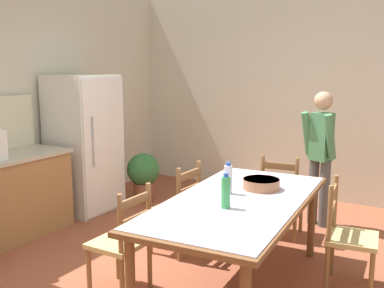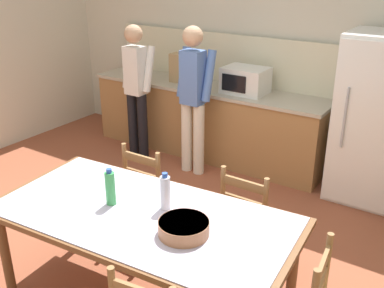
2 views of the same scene
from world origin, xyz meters
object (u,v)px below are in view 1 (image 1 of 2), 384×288
object	(u,v)px
dining_table	(238,208)
serving_bowl	(261,183)
bottle_near_centre	(226,192)
chair_side_far_right	(178,209)
chair_side_near_right	(347,236)
person_by_table	(320,151)
refrigerator	(84,144)
potted_plant	(143,174)
bottle_off_centre	(228,179)
chair_head_end	(281,197)
chair_side_far_left	(123,242)

from	to	relation	value
dining_table	serving_bowl	bearing A→B (deg)	-7.42
bottle_near_centre	chair_side_far_right	bearing A→B (deg)	52.23
bottle_near_centre	chair_side_near_right	world-z (taller)	bottle_near_centre
bottle_near_centre	serving_bowl	bearing A→B (deg)	-2.55
bottle_near_centre	person_by_table	xyz separation A→B (m)	(2.15, -0.13, -0.04)
refrigerator	serving_bowl	xyz separation A→B (m)	(-0.55, -2.63, -0.03)
bottle_near_centre	chair_side_far_right	world-z (taller)	bottle_near_centre
dining_table	bottle_near_centre	size ratio (longest dim) A/B	8.00
potted_plant	bottle_off_centre	bearing A→B (deg)	-126.28
chair_side_far_right	chair_head_end	world-z (taller)	same
dining_table	potted_plant	distance (m)	2.68
bottle_off_centre	chair_head_end	world-z (taller)	bottle_off_centre
bottle_off_centre	chair_side_near_right	size ratio (longest dim) A/B	0.30
chair_side_far_right	refrigerator	bearing A→B (deg)	-105.68
bottle_near_centre	potted_plant	size ratio (longest dim) A/B	0.40
chair_side_near_right	chair_side_far_left	distance (m)	1.86
chair_side_far_right	chair_side_far_left	world-z (taller)	same
refrigerator	dining_table	size ratio (longest dim) A/B	0.80
chair_side_near_right	chair_side_far_right	bearing A→B (deg)	87.10
refrigerator	chair_head_end	xyz separation A→B (m)	(0.41, -2.48, -0.42)
bottle_off_centre	potted_plant	distance (m)	2.55
bottle_off_centre	serving_bowl	bearing A→B (deg)	-33.61
dining_table	chair_side_near_right	bearing A→B (deg)	-55.35
chair_head_end	potted_plant	xyz separation A→B (m)	(0.24, 2.05, -0.06)
chair_side_far_right	chair_side_near_right	bearing A→B (deg)	95.34
serving_bowl	potted_plant	size ratio (longest dim) A/B	0.48
chair_head_end	refrigerator	bearing A→B (deg)	2.59
bottle_off_centre	chair_side_far_right	bearing A→B (deg)	66.21
bottle_off_centre	serving_bowl	world-z (taller)	bottle_off_centre
potted_plant	refrigerator	bearing A→B (deg)	146.65
chair_side_far_left	chair_head_end	xyz separation A→B (m)	(1.86, -0.66, 0.00)
chair_side_far_left	bottle_off_centre	bearing A→B (deg)	134.61
refrigerator	chair_side_far_right	world-z (taller)	refrigerator
bottle_off_centre	chair_side_near_right	xyz separation A→B (m)	(0.43, -0.90, -0.47)
serving_bowl	chair_head_end	bearing A→B (deg)	8.82
bottle_near_centre	serving_bowl	size ratio (longest dim) A/B	0.84
serving_bowl	chair_head_end	size ratio (longest dim) A/B	0.35
refrigerator	chair_side_near_right	bearing A→B (deg)	-96.71
refrigerator	serving_bowl	bearing A→B (deg)	-101.85
bottle_off_centre	person_by_table	xyz separation A→B (m)	(1.79, -0.28, -0.04)
potted_plant	chair_head_end	bearing A→B (deg)	-96.70
chair_side_far_right	potted_plant	bearing A→B (deg)	-130.81
chair_head_end	person_by_table	xyz separation A→B (m)	(0.55, -0.25, 0.43)
bottle_off_centre	chair_head_end	xyz separation A→B (m)	(1.24, -0.03, -0.47)
chair_side_far_right	chair_side_far_left	xyz separation A→B (m)	(-0.94, -0.07, 0.00)
chair_side_near_right	dining_table	bearing A→B (deg)	117.29
chair_side_near_right	bottle_off_centre	bearing A→B (deg)	108.39
chair_side_far_left	potted_plant	world-z (taller)	chair_side_far_left
chair_side_near_right	person_by_table	world-z (taller)	person_by_table
dining_table	chair_side_far_right	size ratio (longest dim) A/B	2.37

